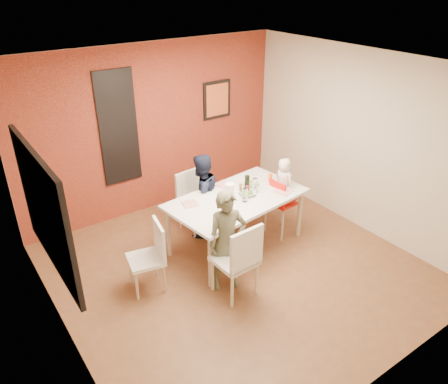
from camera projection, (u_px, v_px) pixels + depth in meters
ground at (237, 268)px, 5.97m from camera, size 4.50×4.50×0.00m
ceiling at (240, 67)px, 4.72m from camera, size 4.50×4.50×0.02m
wall_back at (154, 129)px, 6.97m from camera, size 4.50×0.02×2.70m
wall_front at (397, 274)px, 3.71m from camera, size 4.50×0.02×2.70m
wall_left at (51, 238)px, 4.19m from camera, size 0.02×4.50×2.70m
wall_right at (359, 142)px, 6.49m from camera, size 0.02×4.50×2.70m
brick_accent_wall at (154, 130)px, 6.96m from camera, size 4.50×0.02×2.70m
picture_window_frame at (44, 211)px, 4.26m from camera, size 0.05×1.70×1.30m
picture_window_pane at (46, 211)px, 4.27m from camera, size 0.02×1.55×1.15m
glassblock_strip at (118, 128)px, 6.57m from camera, size 0.55×0.03×1.70m
glassblock_surround at (118, 128)px, 6.57m from camera, size 0.60×0.03×1.76m
art_print_frame at (217, 100)px, 7.42m from camera, size 0.54×0.03×0.64m
art_print_canvas at (217, 100)px, 7.41m from camera, size 0.44×0.01×0.54m
dining_table at (237, 202)px, 6.13m from camera, size 2.05×1.30×0.80m
chair_near at (240, 258)px, 5.22m from camera, size 0.50×0.50×1.03m
chair_far at (192, 198)px, 6.67m from camera, size 0.48×0.48×0.93m
chair_left at (152, 253)px, 5.41m from camera, size 0.50×0.50×0.92m
high_chair at (281, 202)px, 6.51m from camera, size 0.41×0.41×0.91m
child_near at (227, 241)px, 5.35m from camera, size 0.57×0.46×1.34m
child_far at (201, 196)px, 6.44m from camera, size 0.72×0.61×1.31m
toddler at (284, 181)px, 6.37m from camera, size 0.24×0.35×0.70m
plate_near_left at (228, 215)px, 5.64m from camera, size 0.26×0.26×0.01m
plate_far_mid at (224, 184)px, 6.44m from camera, size 0.27×0.27×0.01m
plate_near_right at (284, 191)px, 6.24m from camera, size 0.26×0.26×0.01m
plate_far_left at (190, 204)px, 5.91m from camera, size 0.24×0.24×0.01m
salad_bowl_a at (247, 193)px, 6.14m from camera, size 0.30×0.30×0.06m
salad_bowl_b at (251, 183)px, 6.42m from camera, size 0.27×0.27×0.05m
wine_bottle at (247, 184)px, 6.15m from camera, size 0.07×0.07×0.27m
wine_glass_a at (245, 195)px, 5.94m from camera, size 0.07×0.07×0.21m
wine_glass_b at (255, 185)px, 6.18m from camera, size 0.07×0.07×0.21m
paper_towel_roll at (230, 193)px, 5.91m from camera, size 0.12×0.12×0.28m
condiment_red at (247, 190)px, 6.13m from camera, size 0.04×0.04×0.14m
condiment_green at (248, 188)px, 6.18m from camera, size 0.04×0.04×0.15m
condiment_brown at (240, 189)px, 6.16m from camera, size 0.04×0.04×0.15m
sippy_cup at (270, 177)px, 6.53m from camera, size 0.07×0.07×0.11m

